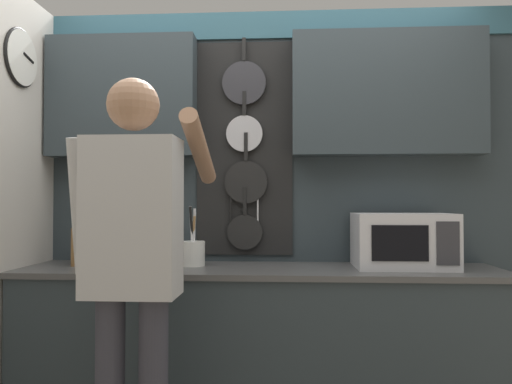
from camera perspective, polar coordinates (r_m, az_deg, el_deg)
The scene contains 6 objects.
base_cabinet_counter at distance 2.79m, azimuth 0.45°, elevation -17.97°, with size 2.55×0.59×0.91m.
back_wall_unit at distance 2.94m, azimuth 0.91°, elevation 3.62°, with size 3.12×0.20×2.39m.
microwave at distance 2.79m, azimuth 16.41°, elevation -5.33°, with size 0.51×0.38×0.29m.
knife_block at distance 2.95m, azimuth -18.79°, elevation -5.84°, with size 0.12×0.16×0.28m.
utensil_crock at distance 2.78m, azimuth -7.20°, elevation -6.74°, with size 0.13×0.13×0.33m.
person at distance 2.13m, azimuth -13.86°, elevation -6.36°, with size 0.54×0.66×1.77m.
Camera 1 is at (0.14, -2.67, 1.25)m, focal length 35.00 mm.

